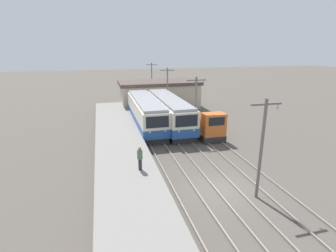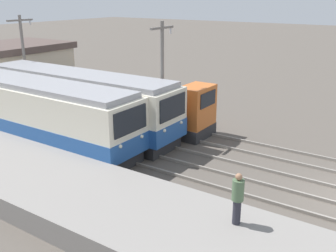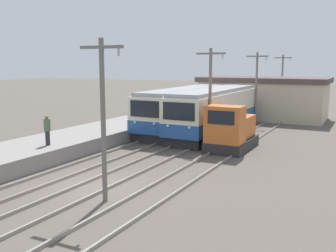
{
  "view_description": "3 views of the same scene",
  "coord_description": "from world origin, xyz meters",
  "px_view_note": "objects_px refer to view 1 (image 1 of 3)",
  "views": [
    {
      "loc": [
        -7.66,
        -14.62,
        9.46
      ],
      "look_at": [
        -1.45,
        9.34,
        1.9
      ],
      "focal_mm": 28.0,
      "sensor_mm": 36.0,
      "label": 1
    },
    {
      "loc": [
        -15.55,
        -1.7,
        7.83
      ],
      "look_at": [
        0.32,
        8.88,
        1.45
      ],
      "focal_mm": 42.0,
      "sensor_mm": 36.0,
      "label": 2
    },
    {
      "loc": [
        11.06,
        -14.04,
        5.6
      ],
      "look_at": [
        -0.66,
        8.72,
        1.49
      ],
      "focal_mm": 42.0,
      "sensor_mm": 36.0,
      "label": 3
    }
  ],
  "objects_px": {
    "catenary_mast_near": "(262,146)",
    "person_on_platform": "(140,157)",
    "commuter_train_left": "(146,114)",
    "catenary_mast_distant": "(152,79)",
    "commuter_train_center": "(169,113)",
    "catenary_mast_far": "(167,89)",
    "catenary_mast_mid": "(196,106)",
    "shunting_locomotive": "(208,127)"
  },
  "relations": [
    {
      "from": "commuter_train_left",
      "to": "catenary_mast_distant",
      "type": "xyz_separation_m",
      "value": [
        4.31,
        17.92,
        1.94
      ]
    },
    {
      "from": "catenary_mast_near",
      "to": "catenary_mast_mid",
      "type": "relative_size",
      "value": 1.0
    },
    {
      "from": "catenary_mast_near",
      "to": "person_on_platform",
      "type": "distance_m",
      "value": 8.26
    },
    {
      "from": "commuter_train_left",
      "to": "commuter_train_center",
      "type": "xyz_separation_m",
      "value": [
        2.8,
        -0.34,
        0.02
      ]
    },
    {
      "from": "catenary_mast_far",
      "to": "shunting_locomotive",
      "type": "bearing_deg",
      "value": -82.73
    },
    {
      "from": "shunting_locomotive",
      "to": "catenary_mast_far",
      "type": "xyz_separation_m",
      "value": [
        -1.49,
        11.69,
        2.39
      ]
    },
    {
      "from": "catenary_mast_far",
      "to": "commuter_train_center",
      "type": "bearing_deg",
      "value": -102.9
    },
    {
      "from": "commuter_train_left",
      "to": "shunting_locomotive",
      "type": "relative_size",
      "value": 2.94
    },
    {
      "from": "commuter_train_left",
      "to": "catenary_mast_near",
      "type": "relative_size",
      "value": 2.05
    },
    {
      "from": "commuter_train_center",
      "to": "person_on_platform",
      "type": "relative_size",
      "value": 7.79
    },
    {
      "from": "catenary_mast_mid",
      "to": "commuter_train_center",
      "type": "bearing_deg",
      "value": 106.49
    },
    {
      "from": "commuter_train_left",
      "to": "catenary_mast_far",
      "type": "bearing_deg",
      "value": 55.37
    },
    {
      "from": "shunting_locomotive",
      "to": "commuter_train_left",
      "type": "bearing_deg",
      "value": 136.77
    },
    {
      "from": "commuter_train_left",
      "to": "catenary_mast_distant",
      "type": "height_order",
      "value": "catenary_mast_distant"
    },
    {
      "from": "commuter_train_left",
      "to": "catenary_mast_far",
      "type": "height_order",
      "value": "catenary_mast_far"
    },
    {
      "from": "catenary_mast_far",
      "to": "person_on_platform",
      "type": "xyz_separation_m",
      "value": [
        -7.0,
        -19.32,
        -1.73
      ]
    },
    {
      "from": "person_on_platform",
      "to": "catenary_mast_far",
      "type": "bearing_deg",
      "value": 70.09
    },
    {
      "from": "commuter_train_center",
      "to": "catenary_mast_far",
      "type": "bearing_deg",
      "value": 77.1
    },
    {
      "from": "catenary_mast_mid",
      "to": "catenary_mast_distant",
      "type": "bearing_deg",
      "value": 90.0
    },
    {
      "from": "catenary_mast_near",
      "to": "catenary_mast_distant",
      "type": "height_order",
      "value": "same"
    },
    {
      "from": "catenary_mast_far",
      "to": "catenary_mast_distant",
      "type": "bearing_deg",
      "value": 90.0
    },
    {
      "from": "catenary_mast_distant",
      "to": "catenary_mast_mid",
      "type": "bearing_deg",
      "value": -90.0
    },
    {
      "from": "commuter_train_left",
      "to": "catenary_mast_far",
      "type": "relative_size",
      "value": 2.05
    },
    {
      "from": "commuter_train_center",
      "to": "shunting_locomotive",
      "type": "relative_size",
      "value": 2.98
    },
    {
      "from": "catenary_mast_near",
      "to": "person_on_platform",
      "type": "xyz_separation_m",
      "value": [
        -7.0,
        4.04,
        -1.73
      ]
    },
    {
      "from": "shunting_locomotive",
      "to": "catenary_mast_near",
      "type": "distance_m",
      "value": 12.0
    },
    {
      "from": "person_on_platform",
      "to": "catenary_mast_near",
      "type": "bearing_deg",
      "value": -29.98
    },
    {
      "from": "shunting_locomotive",
      "to": "catenary_mast_distant",
      "type": "relative_size",
      "value": 0.7
    },
    {
      "from": "commuter_train_left",
      "to": "catenary_mast_distant",
      "type": "relative_size",
      "value": 2.05
    },
    {
      "from": "catenary_mast_mid",
      "to": "catenary_mast_distant",
      "type": "height_order",
      "value": "same"
    },
    {
      "from": "shunting_locomotive",
      "to": "catenary_mast_far",
      "type": "distance_m",
      "value": 12.03
    },
    {
      "from": "catenary_mast_near",
      "to": "person_on_platform",
      "type": "bearing_deg",
      "value": 150.02
    },
    {
      "from": "commuter_train_left",
      "to": "commuter_train_center",
      "type": "distance_m",
      "value": 2.82
    },
    {
      "from": "catenary_mast_near",
      "to": "catenary_mast_mid",
      "type": "bearing_deg",
      "value": 90.0
    },
    {
      "from": "person_on_platform",
      "to": "catenary_mast_distant",
      "type": "bearing_deg",
      "value": 77.28
    },
    {
      "from": "shunting_locomotive",
      "to": "catenary_mast_near",
      "type": "relative_size",
      "value": 0.7
    },
    {
      "from": "commuter_train_left",
      "to": "catenary_mast_near",
      "type": "height_order",
      "value": "catenary_mast_near"
    },
    {
      "from": "commuter_train_center",
      "to": "catenary_mast_near",
      "type": "xyz_separation_m",
      "value": [
        1.51,
        -16.77,
        1.92
      ]
    },
    {
      "from": "commuter_train_left",
      "to": "catenary_mast_distant",
      "type": "bearing_deg",
      "value": 76.48
    },
    {
      "from": "commuter_train_left",
      "to": "shunting_locomotive",
      "type": "distance_m",
      "value": 7.97
    },
    {
      "from": "catenary_mast_near",
      "to": "catenary_mast_far",
      "type": "distance_m",
      "value": 23.36
    },
    {
      "from": "shunting_locomotive",
      "to": "catenary_mast_near",
      "type": "bearing_deg",
      "value": -97.29
    }
  ]
}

